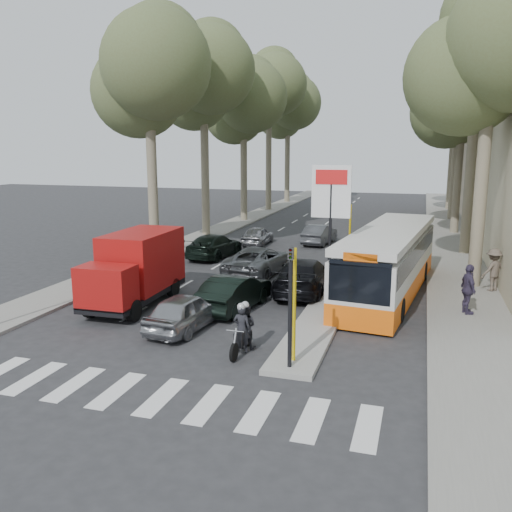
# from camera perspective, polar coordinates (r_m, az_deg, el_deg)

# --- Properties ---
(ground) EXTENTS (120.00, 120.00, 0.00)m
(ground) POSITION_cam_1_polar(r_m,az_deg,el_deg) (18.04, -5.52, -8.99)
(ground) COLOR #28282B
(ground) RESTS_ON ground
(sidewalk_right) EXTENTS (3.20, 70.00, 0.12)m
(sidewalk_right) POSITION_cam_1_polar(r_m,az_deg,el_deg) (41.10, 19.73, 2.10)
(sidewalk_right) COLOR gray
(sidewalk_right) RESTS_ON ground
(median_left) EXTENTS (2.40, 64.00, 0.12)m
(median_left) POSITION_cam_1_polar(r_m,az_deg,el_deg) (46.37, -1.39, 3.78)
(median_left) COLOR gray
(median_left) RESTS_ON ground
(traffic_island) EXTENTS (1.50, 26.00, 0.16)m
(traffic_island) POSITION_cam_1_polar(r_m,az_deg,el_deg) (27.49, 9.70, -1.73)
(traffic_island) COLOR gray
(traffic_island) RESTS_ON ground
(billboard) EXTENTS (1.50, 12.10, 5.60)m
(billboard) POSITION_cam_1_polar(r_m,az_deg,el_deg) (21.00, 7.86, 4.30)
(billboard) COLOR yellow
(billboard) RESTS_ON ground
(traffic_light_island) EXTENTS (0.16, 0.41, 3.60)m
(traffic_light_island) POSITION_cam_1_polar(r_m,az_deg,el_deg) (14.96, 3.65, -3.30)
(traffic_light_island) COLOR black
(traffic_light_island) RESTS_ON ground
(tree_l_a) EXTENTS (7.40, 7.20, 14.10)m
(tree_l_a) POSITION_cam_1_polar(r_m,az_deg,el_deg) (31.49, -10.97, 18.76)
(tree_l_a) COLOR #6B604C
(tree_l_a) RESTS_ON ground
(tree_l_b) EXTENTS (7.40, 7.20, 14.88)m
(tree_l_b) POSITION_cam_1_polar(r_m,az_deg,el_deg) (38.83, -5.32, 18.53)
(tree_l_b) COLOR #6B604C
(tree_l_b) RESTS_ON ground
(tree_l_c) EXTENTS (7.40, 7.20, 13.71)m
(tree_l_c) POSITION_cam_1_polar(r_m,az_deg,el_deg) (46.13, -1.12, 16.17)
(tree_l_c) COLOR #6B604C
(tree_l_c) RESTS_ON ground
(tree_l_d) EXTENTS (7.40, 7.20, 15.66)m
(tree_l_d) POSITION_cam_1_polar(r_m,az_deg,el_deg) (53.94, 1.55, 17.33)
(tree_l_d) COLOR #6B604C
(tree_l_d) RESTS_ON ground
(tree_l_e) EXTENTS (7.40, 7.20, 14.49)m
(tree_l_e) POSITION_cam_1_polar(r_m,az_deg,el_deg) (61.59, 3.53, 15.62)
(tree_l_e) COLOR #6B604C
(tree_l_e) RESTS_ON ground
(tree_r_a) EXTENTS (7.40, 7.20, 14.10)m
(tree_r_a) POSITION_cam_1_polar(r_m,az_deg,el_deg) (26.12, 23.93, 19.56)
(tree_r_a) COLOR #6B604C
(tree_r_a) RESTS_ON ground
(tree_r_b) EXTENTS (7.40, 7.20, 15.27)m
(tree_r_b) POSITION_cam_1_polar(r_m,az_deg,el_deg) (34.17, 22.68, 19.28)
(tree_r_b) COLOR #6B604C
(tree_r_b) RESTS_ON ground
(tree_r_c) EXTENTS (7.40, 7.20, 13.32)m
(tree_r_c) POSITION_cam_1_polar(r_m,az_deg,el_deg) (41.89, 21.19, 15.42)
(tree_r_c) COLOR #6B604C
(tree_r_c) RESTS_ON ground
(tree_r_d) EXTENTS (7.40, 7.20, 14.88)m
(tree_r_d) POSITION_cam_1_polar(r_m,az_deg,el_deg) (49.97, 20.82, 16.28)
(tree_r_d) COLOR #6B604C
(tree_r_d) RESTS_ON ground
(tree_r_e) EXTENTS (7.40, 7.20, 14.10)m
(tree_r_e) POSITION_cam_1_polar(r_m,az_deg,el_deg) (57.88, 20.40, 14.87)
(tree_r_e) COLOR #6B604C
(tree_r_e) RESTS_ON ground
(silver_hatchback) EXTENTS (1.91, 3.95, 1.30)m
(silver_hatchback) POSITION_cam_1_polar(r_m,az_deg,el_deg) (19.14, -7.44, -5.77)
(silver_hatchback) COLOR #9B9DA3
(silver_hatchback) RESTS_ON ground
(dark_hatchback) EXTENTS (1.99, 4.33, 1.38)m
(dark_hatchback) POSITION_cam_1_polar(r_m,az_deg,el_deg) (21.21, -2.28, -3.84)
(dark_hatchback) COLOR black
(dark_hatchback) RESTS_ON ground
(queue_car_a) EXTENTS (2.71, 5.11, 1.37)m
(queue_car_a) POSITION_cam_1_polar(r_m,az_deg,el_deg) (27.14, 0.28, -0.43)
(queue_car_a) COLOR #4F5357
(queue_car_a) RESTS_ON ground
(queue_car_b) EXTENTS (2.32, 5.25, 1.50)m
(queue_car_b) POSITION_cam_1_polar(r_m,az_deg,el_deg) (23.73, 5.00, -2.06)
(queue_car_b) COLOR black
(queue_car_b) RESTS_ON ground
(queue_car_c) EXTENTS (1.52, 3.63, 1.23)m
(queue_car_c) POSITION_cam_1_polar(r_m,az_deg,el_deg) (35.06, 0.16, 2.18)
(queue_car_c) COLOR gray
(queue_car_c) RESTS_ON ground
(queue_car_d) EXTENTS (1.79, 4.01, 1.28)m
(queue_car_d) POSITION_cam_1_polar(r_m,az_deg,el_deg) (35.62, 6.70, 2.29)
(queue_car_d) COLOR #46484D
(queue_car_d) RESTS_ON ground
(queue_car_e) EXTENTS (2.27, 4.77, 1.34)m
(queue_car_e) POSITION_cam_1_polar(r_m,az_deg,el_deg) (31.22, -4.42, 1.09)
(queue_car_e) COLOR black
(queue_car_e) RESTS_ON ground
(red_truck) EXTENTS (2.18, 5.46, 2.89)m
(red_truck) POSITION_cam_1_polar(r_m,az_deg,el_deg) (22.16, -12.49, -1.20)
(red_truck) COLOR black
(red_truck) RESTS_ON ground
(city_bus) EXTENTS (3.67, 11.24, 2.91)m
(city_bus) POSITION_cam_1_polar(r_m,az_deg,el_deg) (23.76, 13.81, -0.41)
(city_bus) COLOR #F4610D
(city_bus) RESTS_ON ground
(motorcycle) EXTENTS (0.69, 1.91, 1.63)m
(motorcycle) POSITION_cam_1_polar(r_m,az_deg,el_deg) (16.96, -1.33, -7.65)
(motorcycle) COLOR black
(motorcycle) RESTS_ON ground
(pedestrian_near) EXTENTS (0.87, 1.23, 1.89)m
(pedestrian_near) POSITION_cam_1_polar(r_m,az_deg,el_deg) (21.69, 21.45, -3.27)
(pedestrian_near) COLOR #3D334D
(pedestrian_near) RESTS_ON sidewalk_right
(pedestrian_far) EXTENTS (1.26, 1.19, 1.86)m
(pedestrian_far) POSITION_cam_1_polar(r_m,az_deg,el_deg) (25.55, 23.70, -1.33)
(pedestrian_far) COLOR brown
(pedestrian_far) RESTS_ON sidewalk_right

